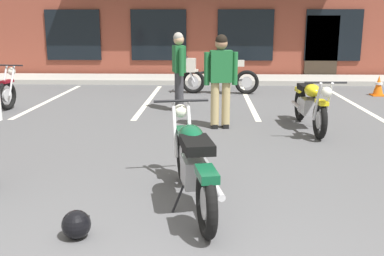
# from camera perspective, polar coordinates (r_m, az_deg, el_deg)

# --- Properties ---
(ground_plane) EXTENTS (80.00, 80.00, 0.00)m
(ground_plane) POSITION_cam_1_polar(r_m,az_deg,el_deg) (6.61, -0.09, -3.14)
(ground_plane) COLOR #515154
(sidewalk_kerb) EXTENTS (22.00, 1.80, 0.14)m
(sidewalk_kerb) POSITION_cam_1_polar(r_m,az_deg,el_deg) (14.59, 1.18, 6.24)
(sidewalk_kerb) COLOR #A8A59E
(sidewalk_kerb) RESTS_ON ground_plane
(brick_storefront_building) EXTENTS (14.76, 6.05, 4.11)m
(brick_storefront_building) POSITION_cam_1_polar(r_m,az_deg,el_deg) (18.07, 1.43, 13.93)
(brick_storefront_building) COLOR brown
(brick_storefront_building) RESTS_ON ground_plane
(painted_stall_lines) EXTENTS (12.36, 4.80, 0.01)m
(painted_stall_lines) POSITION_cam_1_polar(r_m,az_deg,el_deg) (11.04, 0.84, 3.58)
(painted_stall_lines) COLOR silver
(painted_stall_lines) RESTS_ON ground_plane
(motorcycle_foreground_classic) EXTENTS (0.82, 2.09, 0.98)m
(motorcycle_foreground_classic) POSITION_cam_1_polar(r_m,az_deg,el_deg) (4.63, 0.13, -4.42)
(motorcycle_foreground_classic) COLOR black
(motorcycle_foreground_classic) RESTS_ON ground_plane
(motorcycle_silver_naked) EXTENTS (2.11, 0.66, 0.98)m
(motorcycle_silver_naked) POSITION_cam_1_polar(r_m,az_deg,el_deg) (12.02, 3.03, 6.89)
(motorcycle_silver_naked) COLOR black
(motorcycle_silver_naked) RESTS_ON ground_plane
(motorcycle_blue_standard) EXTENTS (0.66, 2.11, 0.98)m
(motorcycle_blue_standard) POSITION_cam_1_polar(r_m,az_deg,el_deg) (8.22, 14.81, 3.00)
(motorcycle_blue_standard) COLOR black
(motorcycle_blue_standard) RESTS_ON ground_plane
(person_in_shorts_foreground) EXTENTS (0.61, 0.31, 1.68)m
(person_in_shorts_foreground) POSITION_cam_1_polar(r_m,az_deg,el_deg) (7.97, 3.70, 6.65)
(person_in_shorts_foreground) COLOR black
(person_in_shorts_foreground) RESTS_ON ground_plane
(person_near_building) EXTENTS (0.35, 0.60, 1.68)m
(person_near_building) POSITION_cam_1_polar(r_m,az_deg,el_deg) (9.58, -1.68, 7.80)
(person_near_building) COLOR black
(person_near_building) RESTS_ON ground_plane
(helmet_on_pavement) EXTENTS (0.26, 0.26, 0.26)m
(helmet_on_pavement) POSITION_cam_1_polar(r_m,az_deg,el_deg) (4.18, -14.55, -11.83)
(helmet_on_pavement) COLOR black
(helmet_on_pavement) RESTS_ON ground_plane
(traffic_cone) EXTENTS (0.34, 0.34, 0.53)m
(traffic_cone) POSITION_cam_1_polar(r_m,az_deg,el_deg) (12.68, 22.71, 4.99)
(traffic_cone) COLOR orange
(traffic_cone) RESTS_ON ground_plane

